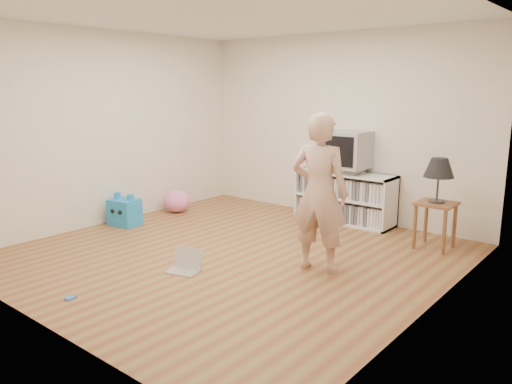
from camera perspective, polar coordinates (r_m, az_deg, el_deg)
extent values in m
plane|color=brown|center=(5.71, -2.65, -7.05)|extent=(4.50, 4.50, 0.00)
cube|color=silver|center=(7.24, 9.36, 7.37)|extent=(4.50, 0.02, 2.60)
cube|color=silver|center=(4.06, -24.63, 3.00)|extent=(4.50, 0.02, 2.60)
cube|color=silver|center=(7.13, -16.40, 6.98)|extent=(0.02, 4.50, 2.60)
cube|color=silver|center=(4.26, 20.29, 3.72)|extent=(0.02, 4.50, 2.60)
cube|color=white|center=(5.45, -2.93, 19.77)|extent=(4.50, 4.50, 0.01)
cube|color=white|center=(7.23, 10.91, -0.31)|extent=(1.40, 0.03, 0.70)
cube|color=white|center=(7.40, 5.47, 0.13)|extent=(0.03, 0.45, 0.70)
cube|color=white|center=(6.75, 15.15, -1.38)|extent=(0.03, 0.45, 0.70)
cube|color=white|center=(7.13, 9.99, -3.22)|extent=(1.40, 0.45, 0.03)
cube|color=white|center=(7.05, 10.09, -0.59)|extent=(1.34, 0.45, 0.03)
cube|color=white|center=(6.99, 10.19, 2.09)|extent=(1.40, 0.45, 0.03)
cube|color=silver|center=(7.05, 10.09, -0.59)|extent=(1.26, 0.36, 0.64)
cube|color=gray|center=(6.98, 10.20, 2.50)|extent=(0.45, 0.35, 0.07)
cube|color=#97979C|center=(6.94, 10.29, 4.82)|extent=(0.60, 0.52, 0.50)
cube|color=black|center=(6.71, 9.17, 4.62)|extent=(0.50, 0.01, 0.40)
cylinder|color=brown|center=(6.08, 17.69, -3.85)|extent=(0.04, 0.04, 0.52)
cylinder|color=brown|center=(5.97, 20.71, -4.35)|extent=(0.04, 0.04, 0.52)
cylinder|color=brown|center=(6.39, 18.83, -3.18)|extent=(0.04, 0.04, 0.52)
cylinder|color=brown|center=(6.29, 21.73, -3.64)|extent=(0.04, 0.04, 0.52)
cube|color=brown|center=(6.12, 19.92, -1.26)|extent=(0.42, 0.42, 0.03)
cylinder|color=#333333|center=(6.11, 19.94, -1.01)|extent=(0.18, 0.18, 0.02)
cylinder|color=#333333|center=(6.08, 20.05, 0.58)|extent=(0.02, 0.02, 0.32)
imported|color=#CFA38D|center=(5.04, 7.25, -0.14)|extent=(0.66, 0.51, 1.62)
cube|color=silver|center=(5.21, -8.34, -8.97)|extent=(0.37, 0.30, 0.01)
cube|color=silver|center=(5.26, -7.71, -7.48)|extent=(0.33, 0.15, 0.21)
cube|color=black|center=(5.26, -7.71, -7.48)|extent=(0.28, 0.12, 0.17)
cube|color=#466DBB|center=(4.84, -20.45, -11.29)|extent=(0.08, 0.10, 0.02)
cube|color=#1983D2|center=(7.04, -14.77, -2.24)|extent=(0.42, 0.36, 0.36)
cylinder|color=#1983D2|center=(7.07, -15.56, -0.39)|extent=(0.09, 0.09, 0.08)
cylinder|color=#1983D2|center=(6.91, -14.16, -0.60)|extent=(0.09, 0.09, 0.08)
sphere|color=black|center=(6.97, -16.09, -2.11)|extent=(0.06, 0.06, 0.06)
sphere|color=black|center=(6.88, -15.27, -2.26)|extent=(0.06, 0.06, 0.06)
ellipsoid|color=pink|center=(7.61, -9.02, -1.02)|extent=(0.41, 0.41, 0.34)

